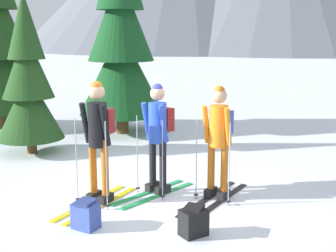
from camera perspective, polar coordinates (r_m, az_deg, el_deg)
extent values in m
plane|color=white|center=(7.23, -3.19, -8.63)|extent=(400.00, 400.00, 0.00)
cube|color=yellow|center=(6.89, -8.22, -9.72)|extent=(0.32, 1.66, 0.02)
cube|color=yellow|center=(7.01, -9.68, -9.36)|extent=(0.32, 1.66, 0.02)
cube|color=black|center=(6.93, -7.74, -8.93)|extent=(0.15, 0.27, 0.12)
cylinder|color=#B76019|center=(6.78, -7.85, -5.19)|extent=(0.11, 0.11, 0.86)
cube|color=black|center=(7.06, -9.19, -8.59)|extent=(0.15, 0.27, 0.12)
cylinder|color=#B76019|center=(6.91, -9.32, -4.91)|extent=(0.11, 0.11, 0.86)
cylinder|color=black|center=(6.69, -8.75, 0.17)|extent=(0.28, 0.28, 0.65)
sphere|color=tan|center=(6.62, -8.88, 4.21)|extent=(0.23, 0.23, 0.23)
sphere|color=#B76019|center=(6.61, -8.90, 4.81)|extent=(0.18, 0.18, 0.18)
cylinder|color=black|center=(6.54, -7.83, 0.08)|extent=(0.11, 0.21, 0.62)
cylinder|color=black|center=(6.75, -10.28, 0.37)|extent=(0.11, 0.21, 0.62)
cylinder|color=#A5A5AD|center=(6.53, -7.69, -4.99)|extent=(0.02, 0.02, 1.30)
cylinder|color=black|center=(6.72, -7.55, -9.80)|extent=(0.07, 0.07, 0.01)
cylinder|color=#A5A5AD|center=(6.85, -11.33, -4.31)|extent=(0.02, 0.02, 1.30)
cylinder|color=black|center=(7.03, -11.14, -8.91)|extent=(0.07, 0.07, 0.01)
cube|color=maroon|center=(6.82, -7.89, 0.68)|extent=(0.28, 0.20, 0.36)
cube|color=green|center=(7.20, -1.18, -8.63)|extent=(0.66, 1.49, 0.02)
cube|color=green|center=(7.34, -2.44, -8.22)|extent=(0.66, 1.49, 0.02)
cube|color=black|center=(7.24, -0.64, -7.91)|extent=(0.20, 0.28, 0.12)
cylinder|color=black|center=(7.10, -0.64, -4.47)|extent=(0.11, 0.11, 0.82)
cube|color=black|center=(7.38, -1.90, -7.52)|extent=(0.20, 0.28, 0.12)
cylinder|color=black|center=(7.25, -1.92, -4.14)|extent=(0.11, 0.11, 0.82)
cylinder|color=blue|center=(7.03, -1.31, 0.41)|extent=(0.28, 0.28, 0.62)
sphere|color=tan|center=(6.96, -1.33, 4.09)|extent=(0.22, 0.22, 0.22)
sphere|color=#2D389E|center=(6.95, -1.33, 4.64)|extent=(0.17, 0.17, 0.17)
cylinder|color=blue|center=(6.86, -0.57, 0.28)|extent=(0.15, 0.22, 0.59)
cylinder|color=blue|center=(7.11, -2.70, 0.67)|extent=(0.15, 0.22, 0.59)
cylinder|color=#A5A5AD|center=(6.85, -0.69, -4.34)|extent=(0.02, 0.02, 1.24)
cylinder|color=black|center=(7.02, -0.68, -8.72)|extent=(0.07, 0.07, 0.01)
cylinder|color=#A5A5AD|center=(7.21, -3.84, -3.53)|extent=(0.02, 0.02, 1.24)
cylinder|color=black|center=(7.38, -3.78, -7.72)|extent=(0.07, 0.07, 0.01)
cube|color=maroon|center=(7.15, -0.37, 0.86)|extent=(0.30, 0.24, 0.36)
cube|color=black|center=(7.02, 6.57, -9.25)|extent=(0.44, 1.76, 0.02)
cube|color=black|center=(7.11, 4.95, -8.94)|extent=(0.44, 1.76, 0.02)
cube|color=black|center=(7.08, 6.94, -8.47)|extent=(0.16, 0.28, 0.12)
cylinder|color=#B76019|center=(6.94, 7.03, -4.97)|extent=(0.11, 0.11, 0.82)
cube|color=black|center=(7.17, 5.34, -8.17)|extent=(0.16, 0.28, 0.12)
cylinder|color=#B76019|center=(7.03, 5.41, -4.71)|extent=(0.11, 0.11, 0.82)
cylinder|color=orange|center=(6.83, 6.32, -0.01)|extent=(0.28, 0.28, 0.62)
sphere|color=tan|center=(6.76, 6.41, 3.76)|extent=(0.22, 0.22, 0.22)
sphere|color=#B76019|center=(6.75, 6.42, 4.32)|extent=(0.17, 0.17, 0.17)
cylinder|color=orange|center=(6.70, 7.48, -0.12)|extent=(0.12, 0.21, 0.59)
cylinder|color=orange|center=(6.86, 4.76, 0.21)|extent=(0.12, 0.21, 0.59)
cylinder|color=#A5A5AD|center=(6.69, 7.63, -4.84)|extent=(0.02, 0.02, 1.23)
cylinder|color=black|center=(6.87, 7.50, -9.30)|extent=(0.07, 0.07, 0.01)
cylinder|color=#A5A5AD|center=(6.92, 3.56, -4.19)|extent=(0.02, 0.02, 1.23)
cylinder|color=black|center=(7.09, 3.50, -8.53)|extent=(0.07, 0.07, 0.01)
cube|color=#384C99|center=(6.98, 6.94, 0.48)|extent=(0.29, 0.21, 0.36)
cylinder|color=#51381E|center=(9.98, -16.64, -1.46)|extent=(0.20, 0.20, 0.64)
cone|color=#1E4219|center=(9.86, -16.87, 2.38)|extent=(1.37, 1.37, 1.36)
cone|color=#1E4219|center=(9.76, -17.17, 7.34)|extent=(1.05, 1.05, 1.36)
cone|color=#1E4219|center=(9.74, -17.45, 11.95)|extent=(0.75, 0.75, 1.36)
cylinder|color=#51381E|center=(12.75, -20.07, 1.92)|extent=(0.31, 0.31, 1.00)
cylinder|color=#51381E|center=(11.49, -5.73, 1.54)|extent=(0.31, 0.31, 0.99)
cone|color=#14471E|center=(11.36, -5.84, 6.72)|extent=(2.11, 2.11, 2.08)
cone|color=#14471E|center=(11.32, -5.98, 13.37)|extent=(1.61, 1.61, 2.08)
cube|color=black|center=(5.85, 3.19, -11.91)|extent=(0.38, 0.40, 0.34)
cube|color=black|center=(5.77, 3.21, -10.18)|extent=(0.22, 0.28, 0.04)
cube|color=#384C99|center=(6.12, -10.21, -10.97)|extent=(0.35, 0.29, 0.34)
cube|color=navy|center=(6.05, -10.28, -9.31)|extent=(0.22, 0.28, 0.04)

